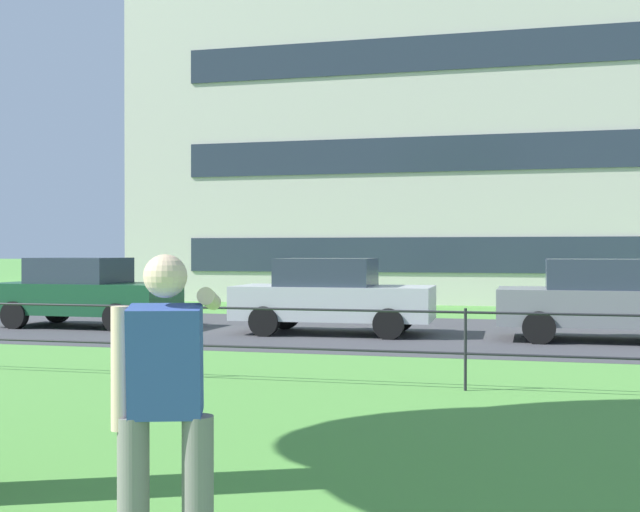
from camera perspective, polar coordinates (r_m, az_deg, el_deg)
The scene contains 7 objects.
street_strip at distance 17.07m, azimuth 11.73°, elevation -5.33°, with size 80.00×7.70×0.01m, color #424247.
park_fence at distance 10.23m, azimuth 9.97°, elevation -5.40°, with size 31.89×0.04×1.00m.
person_thrower at distance 4.30m, azimuth -10.57°, elevation -10.23°, with size 0.49×0.86×1.68m.
car_dark_green_right at distance 19.15m, azimuth -15.92°, elevation -2.39°, with size 4.04×1.88×1.54m.
car_silver_left at distance 16.89m, azimuth 0.84°, elevation -2.75°, with size 4.04×1.89×1.54m.
car_grey_far_right at distance 16.43m, azimuth 18.99°, elevation -2.86°, with size 4.01×1.83×1.54m.
apartment_building_background at distance 33.20m, azimuth 17.82°, elevation 14.10°, with size 31.07×13.16×19.16m.
Camera 1 is at (0.78, 0.45, 1.70)m, focal length 46.55 mm.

